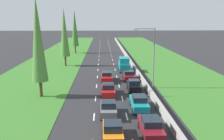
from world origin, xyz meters
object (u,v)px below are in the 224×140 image
(poplar_tree_third, at_px, (64,33))
(teal_van_right_lane, at_px, (124,64))
(maroon_sedan_right_lane_fifth, at_px, (129,75))
(poplar_tree_second, at_px, (38,40))
(orange_hatchback_centre_lane, at_px, (113,131))
(grey_hatchback_centre_lane, at_px, (108,108))
(black_hatchback_right_lane, at_px, (134,85))
(street_light_mast, at_px, (152,54))
(maroon_sedan_right_lane, at_px, (151,126))
(teal_sedan_right_lane, at_px, (139,102))
(poplar_tree_fourth, at_px, (75,28))
(red_sedan_centre_lane, at_px, (108,90))
(red_sedan_centre_lane_fifth, at_px, (107,76))

(poplar_tree_third, bearing_deg, teal_van_right_lane, -26.40)
(maroon_sedan_right_lane_fifth, bearing_deg, poplar_tree_second, -146.19)
(orange_hatchback_centre_lane, distance_m, grey_hatchback_centre_lane, 5.35)
(black_hatchback_right_lane, distance_m, poplar_tree_second, 14.57)
(street_light_mast, bearing_deg, maroon_sedan_right_lane, -101.11)
(teal_sedan_right_lane, xyz_separation_m, grey_hatchback_centre_lane, (-3.59, -1.83, 0.02))
(teal_sedan_right_lane, height_order, black_hatchback_right_lane, black_hatchback_right_lane)
(orange_hatchback_centre_lane, distance_m, street_light_mast, 17.47)
(poplar_tree_second, relative_size, poplar_tree_fourth, 1.02)
(poplar_tree_third, relative_size, poplar_tree_fourth, 0.97)
(maroon_sedan_right_lane, relative_size, grey_hatchback_centre_lane, 1.15)
(black_hatchback_right_lane, bearing_deg, orange_hatchback_centre_lane, -104.37)
(red_sedan_centre_lane, height_order, maroon_sedan_right_lane_fifth, same)
(red_sedan_centre_lane_fifth, bearing_deg, maroon_sedan_right_lane_fifth, 10.72)
(maroon_sedan_right_lane, distance_m, red_sedan_centre_lane_fifth, 19.44)
(teal_sedan_right_lane, height_order, street_light_mast, street_light_mast)
(teal_van_right_lane, xyz_separation_m, poplar_tree_second, (-12.49, -15.37, 6.24))
(red_sedan_centre_lane, bearing_deg, teal_van_right_lane, 76.93)
(maroon_sedan_right_lane_fifth, distance_m, teal_van_right_lane, 6.90)
(poplar_tree_second, bearing_deg, poplar_tree_third, 89.83)
(maroon_sedan_right_lane_fifth, bearing_deg, poplar_tree_fourth, 110.88)
(teal_van_right_lane, xyz_separation_m, street_light_mast, (2.95, -11.88, 3.83))
(street_light_mast, bearing_deg, poplar_tree_fourth, 111.95)
(maroon_sedan_right_lane_fifth, bearing_deg, red_sedan_centre_lane_fifth, -169.28)
(teal_van_right_lane, bearing_deg, red_sedan_centre_lane_fifth, -115.12)
(teal_van_right_lane, relative_size, red_sedan_centre_lane_fifth, 1.09)
(maroon_sedan_right_lane, bearing_deg, teal_sedan_right_lane, 90.87)
(street_light_mast, bearing_deg, grey_hatchback_centre_lane, -122.59)
(maroon_sedan_right_lane, relative_size, poplar_tree_third, 0.36)
(teal_sedan_right_lane, bearing_deg, orange_hatchback_centre_lane, -115.09)
(grey_hatchback_centre_lane, height_order, poplar_tree_fourth, poplar_tree_fourth)
(black_hatchback_right_lane, distance_m, red_sedan_centre_lane, 4.16)
(red_sedan_centre_lane, bearing_deg, street_light_mast, 26.61)
(grey_hatchback_centre_lane, relative_size, maroon_sedan_right_lane_fifth, 0.87)
(maroon_sedan_right_lane_fifth, relative_size, poplar_tree_third, 0.36)
(grey_hatchback_centre_lane, bearing_deg, maroon_sedan_right_lane, -50.65)
(poplar_tree_fourth, bearing_deg, orange_hatchback_centre_lane, -80.50)
(red_sedan_centre_lane, height_order, teal_van_right_lane, teal_van_right_lane)
(maroon_sedan_right_lane, distance_m, teal_van_right_lane, 26.69)
(teal_sedan_right_lane, bearing_deg, maroon_sedan_right_lane_fifth, 88.83)
(teal_sedan_right_lane, distance_m, street_light_mast, 10.02)
(maroon_sedan_right_lane, distance_m, poplar_tree_third, 35.74)
(grey_hatchback_centre_lane, relative_size, poplar_tree_second, 0.30)
(teal_sedan_right_lane, bearing_deg, grey_hatchback_centre_lane, -152.93)
(maroon_sedan_right_lane, bearing_deg, teal_van_right_lane, 90.08)
(red_sedan_centre_lane, distance_m, teal_van_right_lane, 15.53)
(maroon_sedan_right_lane_fifth, xyz_separation_m, red_sedan_centre_lane_fifth, (-3.77, -0.71, 0.00))
(grey_hatchback_centre_lane, bearing_deg, red_sedan_centre_lane, 88.88)
(maroon_sedan_right_lane, height_order, black_hatchback_right_lane, black_hatchback_right_lane)
(orange_hatchback_centre_lane, xyz_separation_m, street_light_mast, (6.37, 15.66, 4.40))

